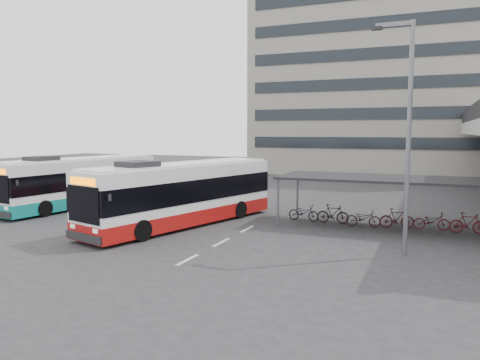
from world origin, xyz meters
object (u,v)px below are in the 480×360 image
at_px(bus_teal, 81,182).
at_px(pedestrian, 193,203).
at_px(bus_main, 183,194).
at_px(lamp_post, 406,124).

relative_size(bus_teal, pedestrian, 6.10).
bearing_deg(bus_main, lamp_post, 5.43).
relative_size(bus_teal, lamp_post, 1.30).
height_order(bus_main, lamp_post, lamp_post).
relative_size(bus_main, bus_teal, 1.03).
bearing_deg(bus_main, pedestrian, 111.75).
bearing_deg(bus_teal, bus_main, -9.19).
height_order(bus_teal, lamp_post, lamp_post).
bearing_deg(pedestrian, bus_teal, 79.83).
distance_m(bus_teal, pedestrian, 8.98).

